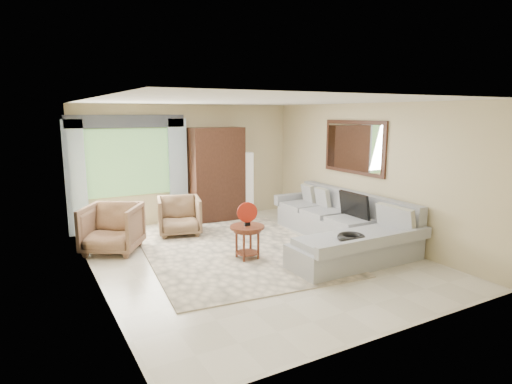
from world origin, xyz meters
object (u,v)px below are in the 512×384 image
coffee_table (247,242)px  armchair_right (179,216)px  sectional_sofa (342,230)px  armoire (217,174)px  potted_plant (109,224)px  armchair_left (112,228)px  tv_screen (354,205)px  floor_lamp (247,184)px

coffee_table → armchair_right: 2.04m
sectional_sofa → armoire: 3.24m
coffee_table → potted_plant: coffee_table is taller
coffee_table → armchair_left: size_ratio=0.62×
armoire → sectional_sofa: bearing=-66.9°
tv_screen → armchair_left: size_ratio=0.79×
potted_plant → floor_lamp: size_ratio=0.37×
armchair_right → armoire: size_ratio=0.40×
armoire → floor_lamp: 0.86m
coffee_table → armoire: 2.93m
potted_plant → floor_lamp: floor_lamp is taller
tv_screen → armoire: size_ratio=0.35×
armchair_left → tv_screen: bearing=9.9°
sectional_sofa → armchair_left: size_ratio=3.71×
tv_screen → armchair_right: bearing=141.5°
armoire → potted_plant: bearing=-172.2°
armchair_left → potted_plant: armchair_left is taller
coffee_table → armoire: (0.68, 2.75, 0.75)m
coffee_table → armchair_left: 2.41m
tv_screen → armoire: (-1.50, 2.90, 0.33)m
potted_plant → floor_lamp: (3.26, 0.40, 0.47)m
potted_plant → sectional_sofa: bearing=-34.7°
armoire → armchair_right: bearing=-146.6°
coffee_table → armchair_left: armchair_left is taller
sectional_sofa → armchair_left: 4.14m
armchair_left → potted_plant: size_ratio=1.69×
armchair_right → floor_lamp: (1.97, 0.84, 0.37)m
coffee_table → armchair_right: armchair_right is taller
armchair_left → coffee_table: bearing=-6.5°
armchair_right → potted_plant: 1.37m
sectional_sofa → tv_screen: 0.51m
armchair_right → potted_plant: (-1.29, 0.44, -0.11)m
armchair_left → potted_plant: bearing=115.4°
tv_screen → armchair_right: size_ratio=0.88×
sectional_sofa → armoire: (-1.23, 2.90, 0.77)m
coffee_table → armchair_right: bearing=104.0°
armoire → floor_lamp: armoire is taller
potted_plant → floor_lamp: bearing=7.0°
sectional_sofa → floor_lamp: (-0.43, 2.96, 0.47)m
tv_screen → potted_plant: (-3.96, 2.57, -0.44)m
coffee_table → floor_lamp: floor_lamp is taller
tv_screen → floor_lamp: bearing=103.3°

